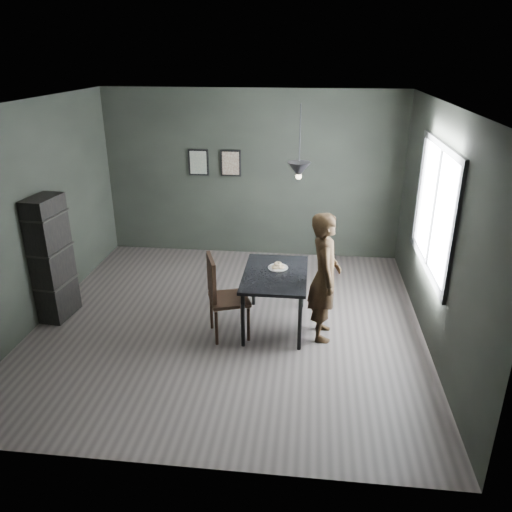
# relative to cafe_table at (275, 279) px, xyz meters

# --- Properties ---
(ground) EXTENTS (5.00, 5.00, 0.00)m
(ground) POSITION_rel_cafe_table_xyz_m (-0.60, 0.00, -0.67)
(ground) COLOR #322D2B
(ground) RESTS_ON ground
(back_wall) EXTENTS (5.00, 0.10, 2.80)m
(back_wall) POSITION_rel_cafe_table_xyz_m (-0.60, 2.50, 0.73)
(back_wall) COLOR black
(back_wall) RESTS_ON ground
(ceiling) EXTENTS (5.00, 5.00, 0.02)m
(ceiling) POSITION_rel_cafe_table_xyz_m (-0.60, 0.00, 2.13)
(ceiling) COLOR silver
(ceiling) RESTS_ON ground
(window_assembly) EXTENTS (0.04, 1.96, 1.56)m
(window_assembly) POSITION_rel_cafe_table_xyz_m (1.87, 0.20, 0.93)
(window_assembly) COLOR white
(window_assembly) RESTS_ON ground
(cafe_table) EXTENTS (0.80, 1.20, 0.75)m
(cafe_table) POSITION_rel_cafe_table_xyz_m (0.00, 0.00, 0.00)
(cafe_table) COLOR black
(cafe_table) RESTS_ON ground
(white_plate) EXTENTS (0.23, 0.23, 0.01)m
(white_plate) POSITION_rel_cafe_table_xyz_m (0.02, 0.14, 0.08)
(white_plate) COLOR white
(white_plate) RESTS_ON cafe_table
(donut_pile) EXTENTS (0.17, 0.17, 0.08)m
(donut_pile) POSITION_rel_cafe_table_xyz_m (0.02, 0.14, 0.12)
(donut_pile) COLOR #F7E9C0
(donut_pile) RESTS_ON white_plate
(woman) EXTENTS (0.42, 0.61, 1.62)m
(woman) POSITION_rel_cafe_table_xyz_m (0.61, -0.18, 0.14)
(woman) COLOR black
(woman) RESTS_ON ground
(wood_chair) EXTENTS (0.59, 0.59, 1.07)m
(wood_chair) POSITION_rel_cafe_table_xyz_m (-0.64, -0.32, -0.06)
(wood_chair) COLOR black
(wood_chair) RESTS_ON ground
(shelf_unit) EXTENTS (0.36, 0.58, 1.66)m
(shelf_unit) POSITION_rel_cafe_table_xyz_m (-2.92, -0.06, 0.16)
(shelf_unit) COLOR black
(shelf_unit) RESTS_ON ground
(pendant_lamp) EXTENTS (0.28, 0.28, 0.86)m
(pendant_lamp) POSITION_rel_cafe_table_xyz_m (0.25, 0.10, 1.38)
(pendant_lamp) COLOR black
(pendant_lamp) RESTS_ON ground
(framed_print_left) EXTENTS (0.34, 0.04, 0.44)m
(framed_print_left) POSITION_rel_cafe_table_xyz_m (-1.50, 2.47, 0.93)
(framed_print_left) COLOR black
(framed_print_left) RESTS_ON ground
(framed_print_right) EXTENTS (0.34, 0.04, 0.44)m
(framed_print_right) POSITION_rel_cafe_table_xyz_m (-0.95, 2.47, 0.93)
(framed_print_right) COLOR black
(framed_print_right) RESTS_ON ground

